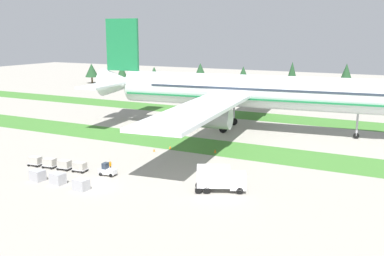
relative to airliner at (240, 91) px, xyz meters
The scene contains 19 objects.
ground_plane 46.33m from the airliner, 95.14° to the right, with size 400.00×400.00×0.00m, color gray.
grass_strip_near 19.50m from the airliner, 103.55° to the right, with size 320.00×11.16×0.01m, color #3D752D.
grass_strip_far 19.94m from the airliner, 103.18° to the left, with size 320.00×11.16×0.01m, color #3D752D.
airliner is the anchor object (origin of this frame).
baggage_tug 41.37m from the airliner, 98.13° to the right, with size 2.71×1.55×1.97m.
cargo_dolly_lead 42.80m from the airliner, 104.80° to the right, with size 2.34×1.71×1.55m.
cargo_dolly_second 43.88m from the airliner, 108.41° to the right, with size 2.34×1.71×1.55m.
cargo_dolly_third 45.12m from the airliner, 111.82° to the right, with size 2.34×1.71×1.55m.
cargo_dolly_fourth 46.51m from the airliner, 115.04° to the right, with size 2.34×1.71×1.55m.
catering_truck 41.25m from the airliner, 72.23° to the right, with size 7.27×5.06×3.58m.
ground_crew_marshaller 37.08m from the airliner, 67.78° to the right, with size 0.36×0.48×1.74m.
ground_crew_loader 39.59m from the airliner, 99.86° to the right, with size 0.36×0.52×1.74m.
uld_container_0 49.33m from the airliner, 106.01° to the right, with size 2.00×1.60×1.57m, color #A3A3A8.
uld_container_1 48.28m from the airliner, 101.71° to the right, with size 2.00×1.60×1.61m, color #A3A3A8.
uld_container_2 47.99m from the airliner, 96.00° to the right, with size 2.00×1.60×1.58m, color #A3A3A8.
taxiway_marker_0 27.18m from the airliner, 105.54° to the right, with size 0.44×0.44×0.51m, color orange.
taxiway_marker_1 23.98m from the airliner, 103.62° to the right, with size 0.44×0.44×0.56m, color orange.
taxiway_marker_2 22.54m from the airliner, 80.44° to the right, with size 0.44×0.44×0.66m, color orange.
distant_tree_line 56.97m from the airliner, 91.31° to the left, with size 175.29×11.48×11.94m.
Camera 1 is at (40.04, -47.46, 21.52)m, focal length 42.12 mm.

